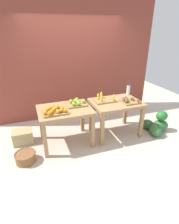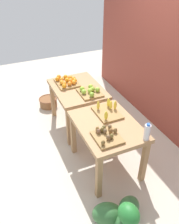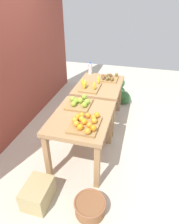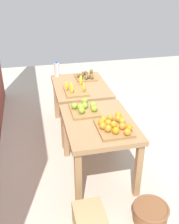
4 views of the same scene
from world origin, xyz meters
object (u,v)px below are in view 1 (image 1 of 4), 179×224
at_px(cardboard_produce_box, 23,137).
at_px(water_bottle, 128,90).
at_px(display_table_right, 116,107).
at_px(kiwi_bin, 129,101).
at_px(display_table_left, 65,114).
at_px(wicker_basket, 26,157).
at_px(banana_crate, 104,99).
at_px(watermelon_pile, 156,125).
at_px(apple_bin, 76,103).
at_px(orange_bin, 55,110).

bearing_deg(cardboard_produce_box, water_bottle, -0.03).
bearing_deg(display_table_right, kiwi_bin, -29.57).
height_order(display_table_left, display_table_right, same).
relative_size(water_bottle, wicker_basket, 0.63).
distance_m(kiwi_bin, water_bottle, 0.50).
relative_size(kiwi_bin, cardboard_produce_box, 0.90).
distance_m(display_table_right, kiwi_bin, 0.31).
distance_m(banana_crate, watermelon_pile, 1.39).
relative_size(display_table_right, apple_bin, 2.60).
height_order(water_bottle, cardboard_produce_box, water_bottle).
bearing_deg(orange_bin, water_bottle, 13.11).
relative_size(apple_bin, cardboard_produce_box, 1.00).
distance_m(banana_crate, kiwi_bin, 0.54).
bearing_deg(kiwi_bin, display_table_right, 150.43).
bearing_deg(cardboard_produce_box, kiwi_bin, -11.11).
xyz_separation_m(display_table_right, cardboard_produce_box, (-1.98, 0.30, -0.52)).
height_order(apple_bin, banana_crate, banana_crate).
bearing_deg(apple_bin, wicker_basket, -157.34).
xyz_separation_m(water_bottle, wicker_basket, (-2.42, -0.65, -0.79)).
bearing_deg(banana_crate, cardboard_produce_box, 173.97).
xyz_separation_m(orange_bin, kiwi_bin, (1.57, -0.02, -0.01)).
bearing_deg(watermelon_pile, display_table_right, 163.51).
bearing_deg(watermelon_pile, wicker_basket, -178.58).
distance_m(display_table_right, wicker_basket, 2.06).
xyz_separation_m(watermelon_pile, cardboard_produce_box, (-2.92, 0.58, -0.03)).
relative_size(display_table_right, kiwi_bin, 2.89).
distance_m(display_table_left, watermelon_pile, 2.14).
relative_size(display_table_left, kiwi_bin, 2.89).
bearing_deg(wicker_basket, apple_bin, 22.66).
relative_size(display_table_right, watermelon_pile, 1.48).
bearing_deg(orange_bin, watermelon_pile, -4.05).
xyz_separation_m(display_table_right, orange_bin, (-1.33, -0.12, 0.16)).
relative_size(kiwi_bin, wicker_basket, 0.95).
xyz_separation_m(banana_crate, cardboard_produce_box, (-1.75, 0.18, -0.68)).
relative_size(banana_crate, cardboard_produce_box, 1.10).
distance_m(display_table_left, display_table_right, 1.12).
height_order(display_table_right, banana_crate, banana_crate).
relative_size(banana_crate, water_bottle, 1.84).
bearing_deg(kiwi_bin, display_table_left, 174.29).
distance_m(orange_bin, apple_bin, 0.53).
relative_size(apple_bin, kiwi_bin, 1.11).
bearing_deg(banana_crate, wicker_basket, -164.88).
xyz_separation_m(orange_bin, watermelon_pile, (2.27, -0.16, -0.65)).
bearing_deg(display_table_left, apple_bin, 22.42).
distance_m(apple_bin, water_bottle, 1.33).
bearing_deg(watermelon_pile, cardboard_produce_box, 168.80).
distance_m(apple_bin, watermelon_pile, 1.94).
bearing_deg(apple_bin, display_table_left, -157.58).
bearing_deg(display_table_left, watermelon_pile, -7.69).
bearing_deg(apple_bin, display_table_right, -7.54).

